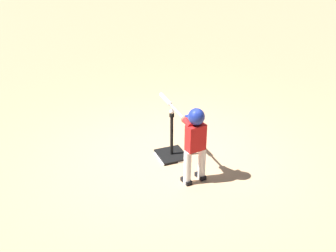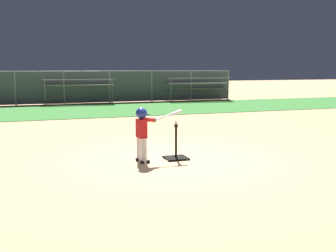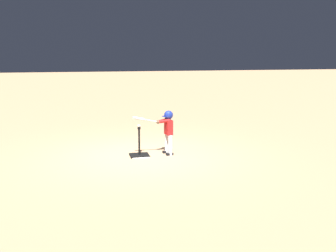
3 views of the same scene
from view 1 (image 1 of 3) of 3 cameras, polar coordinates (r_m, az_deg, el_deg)
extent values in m
plane|color=tan|center=(6.32, 0.76, -4.53)|extent=(90.00, 90.00, 0.00)
cube|color=white|center=(6.32, 0.53, -4.40)|extent=(0.45, 0.45, 0.02)
cube|color=black|center=(6.34, 0.52, -4.22)|extent=(0.48, 0.43, 0.04)
cylinder|color=black|center=(6.17, 0.54, -1.42)|extent=(0.05, 0.05, 0.66)
cylinder|color=black|center=(6.01, 0.55, 1.58)|extent=(0.08, 0.08, 0.05)
cylinder|color=silver|center=(5.57, 2.83, -6.10)|extent=(0.12, 0.12, 0.52)
cube|color=black|center=(5.71, 2.67, -7.95)|extent=(0.19, 0.12, 0.06)
cylinder|color=silver|center=(5.69, 4.93, -5.40)|extent=(0.12, 0.12, 0.52)
cube|color=black|center=(5.83, 4.72, -7.23)|extent=(0.19, 0.12, 0.06)
cube|color=red|center=(5.40, 4.03, -1.69)|extent=(0.19, 0.29, 0.38)
sphere|color=brown|center=(5.27, 4.14, 1.23)|extent=(0.20, 0.20, 0.20)
sphere|color=navy|center=(5.26, 4.14, 1.36)|extent=(0.23, 0.23, 0.23)
cube|color=navy|center=(5.34, 3.55, 1.45)|extent=(0.14, 0.19, 0.01)
cylinder|color=red|center=(5.41, 2.85, 0.45)|extent=(0.32, 0.12, 0.11)
cylinder|color=red|center=(5.45, 3.61, 0.65)|extent=(0.31, 0.21, 0.11)
sphere|color=brown|center=(5.54, 2.41, 0.95)|extent=(0.10, 0.10, 0.10)
cylinder|color=silver|center=(5.76, 0.68, 2.80)|extent=(0.65, 0.13, 0.18)
cylinder|color=silver|center=(5.90, -0.36, 3.92)|extent=(0.29, 0.11, 0.12)
cylinder|color=black|center=(5.53, 2.51, 0.83)|extent=(0.03, 0.05, 0.05)
sphere|color=white|center=(5.98, 0.55, 2.12)|extent=(0.07, 0.07, 0.07)
camera|label=2|loc=(10.17, 55.59, 7.80)|focal=42.00mm
camera|label=3|loc=(9.94, -71.51, 4.86)|focal=42.00mm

